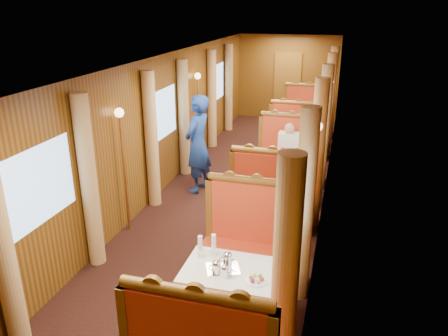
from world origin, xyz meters
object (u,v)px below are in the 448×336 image
at_px(table_mid, 281,180).
at_px(banquette_mid_aft, 289,159).
at_px(banquette_near_aft, 253,248).
at_px(banquette_mid_fwd, 272,201).
at_px(banquette_far_aft, 306,118).
at_px(rose_vase_mid, 283,151).
at_px(banquette_far_fwd, 297,139).
at_px(teapot_back, 227,261).
at_px(passenger, 288,147).
at_px(table_far, 302,129).
at_px(fruit_plate, 256,280).
at_px(teapot_right, 225,273).
at_px(steward, 198,144).
at_px(tea_tray, 223,269).
at_px(table_near, 233,299).
at_px(teapot_left, 217,269).
at_px(rose_vase_far, 305,108).

xyz_separation_m(table_mid, banquette_mid_aft, (0.00, 1.01, 0.05)).
bearing_deg(banquette_near_aft, banquette_mid_fwd, 90.00).
height_order(banquette_mid_aft, banquette_far_aft, same).
relative_size(banquette_far_aft, rose_vase_mid, 3.72).
bearing_deg(banquette_near_aft, banquette_far_fwd, 90.00).
relative_size(teapot_back, passenger, 0.21).
bearing_deg(table_far, fruit_plate, -87.79).
xyz_separation_m(teapot_right, teapot_back, (-0.02, 0.20, 0.01)).
distance_m(banquette_mid_fwd, fruit_plate, 2.66).
bearing_deg(steward, tea_tray, 33.03).
xyz_separation_m(table_near, teapot_back, (-0.07, 0.04, 0.44)).
bearing_deg(teapot_left, steward, 101.60).
bearing_deg(banquette_mid_aft, banquette_far_fwd, 90.00).
distance_m(table_mid, rose_vase_far, 3.50).
xyz_separation_m(table_near, table_mid, (0.00, 3.50, 0.00)).
xyz_separation_m(banquette_far_aft, rose_vase_far, (0.04, -1.05, 0.50)).
relative_size(table_near, banquette_near_aft, 0.78).
bearing_deg(teapot_left, tea_tray, 59.00).
height_order(tea_tray, rose_vase_mid, rose_vase_mid).
relative_size(table_near, banquette_mid_fwd, 0.78).
bearing_deg(steward, teapot_back, 33.86).
distance_m(banquette_mid_aft, steward, 1.94).
height_order(table_mid, banquette_mid_fwd, banquette_mid_fwd).
xyz_separation_m(table_near, banquette_near_aft, (0.00, 1.01, 0.05)).
bearing_deg(banquette_mid_aft, rose_vase_far, 89.09).
relative_size(banquette_mid_aft, tea_tray, 3.94).
bearing_deg(banquette_far_aft, banquette_far_fwd, -90.00).
height_order(table_mid, teapot_left, teapot_left).
bearing_deg(teapot_back, rose_vase_far, 75.08).
bearing_deg(banquette_near_aft, passenger, 90.00).
height_order(banquette_near_aft, steward, steward).
xyz_separation_m(banquette_mid_aft, table_far, (0.00, 2.49, -0.05)).
distance_m(banquette_mid_fwd, banquette_far_fwd, 3.50).
xyz_separation_m(teapot_left, teapot_right, (0.09, -0.03, -0.01)).
relative_size(banquette_near_aft, banquette_far_aft, 1.00).
xyz_separation_m(table_far, banquette_far_aft, (0.00, 1.01, 0.05)).
height_order(teapot_back, rose_vase_mid, rose_vase_mid).
distance_m(table_near, fruit_plate, 0.50).
relative_size(table_mid, teapot_right, 7.81).
bearing_deg(banquette_far_fwd, teapot_right, -90.44).
bearing_deg(table_far, banquette_mid_aft, -90.00).
distance_m(table_mid, fruit_plate, 3.67).
relative_size(teapot_left, rose_vase_far, 0.42).
relative_size(table_mid, steward, 0.57).
bearing_deg(steward, banquette_far_fwd, 158.19).
relative_size(banquette_far_aft, tea_tray, 3.94).
distance_m(table_mid, passenger, 0.89).
bearing_deg(banquette_far_fwd, fruit_plate, -87.42).
bearing_deg(passenger, rose_vase_far, 89.16).
distance_m(teapot_right, rose_vase_far, 7.12).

